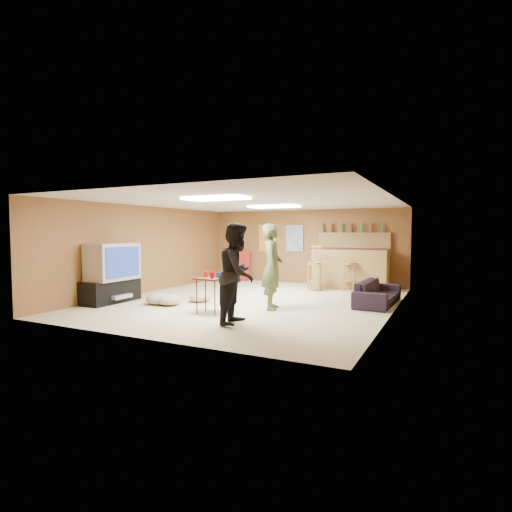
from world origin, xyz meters
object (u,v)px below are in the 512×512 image
at_px(tv_body, 112,262).
at_px(tray_table, 210,296).
at_px(person_black, 237,273).
at_px(sofa, 378,293).
at_px(person_olive, 272,267).
at_px(bar_counter, 350,268).

distance_m(tv_body, tray_table, 2.60).
bearing_deg(person_black, sofa, -40.71).
relative_size(person_black, sofa, 0.98).
relative_size(person_olive, person_black, 1.01).
distance_m(person_olive, tray_table, 1.37).
height_order(tv_body, bar_counter, tv_body).
bearing_deg(bar_counter, sofa, -63.03).
height_order(tv_body, person_black, person_black).
bearing_deg(sofa, person_olive, 131.11).
bearing_deg(bar_counter, person_olive, -101.45).
bearing_deg(tray_table, person_black, -29.15).
distance_m(tv_body, person_olive, 3.53).
xyz_separation_m(tv_body, sofa, (5.24, 2.31, -0.65)).
height_order(person_olive, tray_table, person_olive).
bearing_deg(person_black, tray_table, 53.10).
relative_size(tv_body, person_olive, 0.64).
bearing_deg(sofa, tray_table, 133.63).
xyz_separation_m(person_black, tray_table, (-0.86, 0.48, -0.51)).
distance_m(sofa, tray_table, 3.59).
bearing_deg(bar_counter, tray_table, -109.69).
bearing_deg(sofa, person_black, 149.48).
bearing_deg(tv_body, person_black, -8.86).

